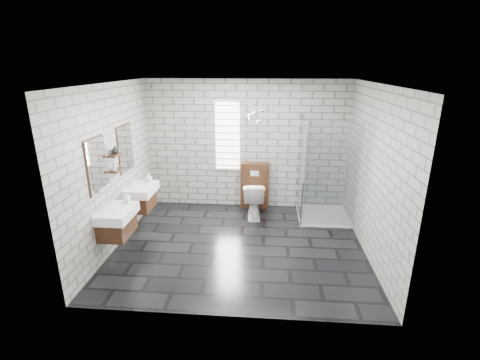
# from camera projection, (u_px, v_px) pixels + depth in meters

# --- Properties ---
(floor) EXTENTS (4.20, 3.60, 0.02)m
(floor) POSITION_uv_depth(u_px,v_px,m) (240.00, 245.00, 6.02)
(floor) COLOR black
(floor) RESTS_ON ground
(ceiling) EXTENTS (4.20, 3.60, 0.02)m
(ceiling) POSITION_uv_depth(u_px,v_px,m) (240.00, 83.00, 5.15)
(ceiling) COLOR white
(ceiling) RESTS_ON wall_back
(wall_back) EXTENTS (4.20, 0.02, 2.70)m
(wall_back) POSITION_uv_depth(u_px,v_px,m) (247.00, 145.00, 7.30)
(wall_back) COLOR #9FA09A
(wall_back) RESTS_ON floor
(wall_front) EXTENTS (4.20, 0.02, 2.70)m
(wall_front) POSITION_uv_depth(u_px,v_px,m) (226.00, 217.00, 3.88)
(wall_front) COLOR #9FA09A
(wall_front) RESTS_ON floor
(wall_left) EXTENTS (0.02, 3.60, 2.70)m
(wall_left) POSITION_uv_depth(u_px,v_px,m) (113.00, 167.00, 5.75)
(wall_left) COLOR #9FA09A
(wall_left) RESTS_ON floor
(wall_right) EXTENTS (0.02, 3.60, 2.70)m
(wall_right) POSITION_uv_depth(u_px,v_px,m) (374.00, 174.00, 5.43)
(wall_right) COLOR #9FA09A
(wall_right) RESTS_ON floor
(vanity_left) EXTENTS (0.47, 0.70, 1.57)m
(vanity_left) POSITION_uv_depth(u_px,v_px,m) (115.00, 214.00, 5.40)
(vanity_left) COLOR #3C2112
(vanity_left) RESTS_ON wall_left
(vanity_right) EXTENTS (0.47, 0.70, 1.57)m
(vanity_right) POSITION_uv_depth(u_px,v_px,m) (139.00, 190.00, 6.41)
(vanity_right) COLOR #3C2112
(vanity_right) RESTS_ON wall_left
(shelf_lower) EXTENTS (0.14, 0.30, 0.03)m
(shelf_lower) POSITION_uv_depth(u_px,v_px,m) (116.00, 170.00, 5.71)
(shelf_lower) COLOR #3C2112
(shelf_lower) RESTS_ON wall_left
(shelf_upper) EXTENTS (0.14, 0.30, 0.03)m
(shelf_upper) POSITION_uv_depth(u_px,v_px,m) (115.00, 155.00, 5.62)
(shelf_upper) COLOR #3C2112
(shelf_upper) RESTS_ON wall_left
(window) EXTENTS (0.56, 0.05, 1.48)m
(window) POSITION_uv_depth(u_px,v_px,m) (227.00, 136.00, 7.24)
(window) COLOR white
(window) RESTS_ON wall_back
(cistern_panel) EXTENTS (0.60, 0.20, 1.00)m
(cistern_panel) POSITION_uv_depth(u_px,v_px,m) (255.00, 185.00, 7.45)
(cistern_panel) COLOR #3C2112
(cistern_panel) RESTS_ON floor
(flush_plate) EXTENTS (0.18, 0.01, 0.12)m
(flush_plate) POSITION_uv_depth(u_px,v_px,m) (255.00, 174.00, 7.26)
(flush_plate) COLOR silver
(flush_plate) RESTS_ON cistern_panel
(shower_enclosure) EXTENTS (1.00, 1.00, 2.03)m
(shower_enclosure) POSITION_uv_depth(u_px,v_px,m) (320.00, 196.00, 6.86)
(shower_enclosure) COLOR white
(shower_enclosure) RESTS_ON floor
(pendant_cluster) EXTENTS (0.30, 0.24, 0.81)m
(pendant_cluster) POSITION_uv_depth(u_px,v_px,m) (255.00, 115.00, 6.65)
(pendant_cluster) COLOR silver
(pendant_cluster) RESTS_ON ceiling
(toilet) EXTENTS (0.45, 0.75, 0.74)m
(toilet) POSITION_uv_depth(u_px,v_px,m) (254.00, 199.00, 7.04)
(toilet) COLOR white
(toilet) RESTS_ON floor
(soap_bottle_a) EXTENTS (0.09, 0.09, 0.19)m
(soap_bottle_a) POSITION_uv_depth(u_px,v_px,m) (127.00, 197.00, 5.57)
(soap_bottle_a) COLOR #B2B2B2
(soap_bottle_a) RESTS_ON vanity_left
(soap_bottle_b) EXTENTS (0.17, 0.17, 0.17)m
(soap_bottle_b) POSITION_uv_depth(u_px,v_px,m) (148.00, 177.00, 6.58)
(soap_bottle_b) COLOR #B2B2B2
(soap_bottle_b) RESTS_ON vanity_right
(soap_bottle_c) EXTENTS (0.10, 0.10, 0.20)m
(soap_bottle_c) POSITION_uv_depth(u_px,v_px,m) (114.00, 165.00, 5.59)
(soap_bottle_c) COLOR #B2B2B2
(soap_bottle_c) RESTS_ON shelf_lower
(vase) EXTENTS (0.15, 0.15, 0.13)m
(vase) POSITION_uv_depth(u_px,v_px,m) (115.00, 150.00, 5.61)
(vase) COLOR #B2B2B2
(vase) RESTS_ON shelf_upper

